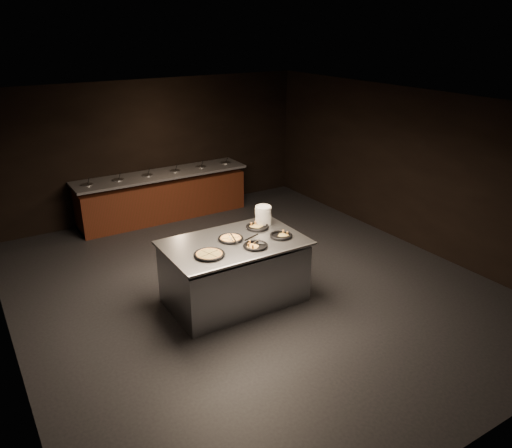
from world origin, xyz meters
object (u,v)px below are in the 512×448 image
Objects in this scene: serving_counter at (234,273)px; pan_cheese_whole at (231,238)px; plate_stack at (263,215)px; pan_veggie_whole at (209,254)px.

pan_cheese_whole is at bearing 94.86° from serving_counter.
serving_counter is at bearing -85.67° from pan_cheese_whole.
serving_counter is 5.49× the size of pan_cheese_whole.
pan_veggie_whole is (-1.27, -0.60, -0.12)m from plate_stack.
plate_stack reaches higher than pan_cheese_whole.
plate_stack reaches higher than pan_veggie_whole.
plate_stack is at bearing 25.33° from pan_veggie_whole.
plate_stack is 0.76× the size of pan_cheese_whole.
serving_counter is at bearing 24.24° from pan_veggie_whole.
serving_counter is 7.23× the size of plate_stack.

